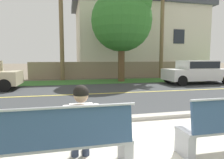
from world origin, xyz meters
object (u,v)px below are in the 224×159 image
bench_left (60,142)px  seated_person_white (81,122)px  shade_tree_left (124,16)px  car_white_far (197,71)px

bench_left → seated_person_white: seated_person_white is taller
bench_left → shade_tree_left: size_ratio=0.29×
seated_person_white → shade_tree_left: 12.10m
bench_left → car_white_far: bearing=45.5°
car_white_far → seated_person_white: bearing=-134.0°
seated_person_white → car_white_far: (8.20, 8.48, 0.18)m
bench_left → car_white_far: 12.14m
seated_person_white → shade_tree_left: size_ratio=0.18×
car_white_far → shade_tree_left: shade_tree_left is taller
seated_person_white → bench_left: bearing=-149.9°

